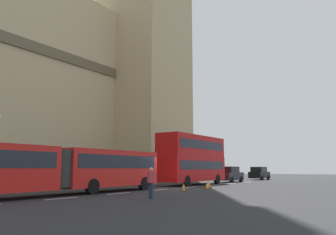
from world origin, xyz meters
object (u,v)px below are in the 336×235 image
(sedan_lead, at_px, (230,174))
(traffic_cone_east, at_px, (209,184))
(articulated_bus, at_px, (54,166))
(traffic_cone_west, at_px, (184,187))
(double_decker_bus, at_px, (193,158))
(pedestrian_near_cones, at_px, (151,182))
(traffic_cone_middle, at_px, (207,185))
(sedan_trailing, at_px, (259,173))

(sedan_lead, bearing_deg, traffic_cone_east, -164.05)
(articulated_bus, xyz_separation_m, traffic_cone_west, (8.44, -4.09, -1.46))
(articulated_bus, bearing_deg, traffic_cone_west, -25.86)
(double_decker_bus, height_order, traffic_cone_east, double_decker_bus)
(articulated_bus, height_order, traffic_cone_west, articulated_bus)
(articulated_bus, relative_size, traffic_cone_east, 31.07)
(pedestrian_near_cones, bearing_deg, traffic_cone_west, 16.95)
(traffic_cone_west, relative_size, traffic_cone_middle, 1.00)
(sedan_trailing, relative_size, pedestrian_near_cones, 2.60)
(sedan_trailing, xyz_separation_m, traffic_cone_east, (-22.80, -3.52, -0.63))
(traffic_cone_west, bearing_deg, traffic_cone_middle, -6.88)
(traffic_cone_east, bearing_deg, sedan_lead, 15.95)
(articulated_bus, distance_m, double_decker_bus, 17.01)
(sedan_trailing, bearing_deg, double_decker_bus, 179.25)
(sedan_lead, bearing_deg, traffic_cone_west, -167.29)
(traffic_cone_east, bearing_deg, articulated_bus, 164.07)
(sedan_trailing, height_order, traffic_cone_middle, sedan_trailing)
(double_decker_bus, distance_m, sedan_trailing, 19.09)
(traffic_cone_middle, distance_m, traffic_cone_east, 1.84)
(traffic_cone_west, distance_m, traffic_cone_middle, 3.05)
(articulated_bus, bearing_deg, sedan_lead, -0.56)
(double_decker_bus, relative_size, traffic_cone_east, 16.97)
(double_decker_bus, relative_size, sedan_lead, 2.24)
(articulated_bus, xyz_separation_m, double_decker_bus, (16.98, 0.00, 0.96))
(traffic_cone_east, bearing_deg, pedestrian_near_cones, -168.25)
(articulated_bus, height_order, sedan_lead, articulated_bus)
(traffic_cone_west, relative_size, pedestrian_near_cones, 0.34)
(sedan_lead, bearing_deg, traffic_cone_middle, -163.27)
(double_decker_bus, height_order, traffic_cone_west, double_decker_bus)
(sedan_lead, bearing_deg, pedestrian_near_cones, -166.07)
(double_decker_bus, bearing_deg, pedestrian_near_cones, -158.10)
(traffic_cone_middle, relative_size, traffic_cone_east, 1.00)
(traffic_cone_west, bearing_deg, articulated_bus, 154.14)
(traffic_cone_middle, bearing_deg, traffic_cone_east, 22.14)
(articulated_bus, bearing_deg, traffic_cone_middle, -21.23)
(sedan_trailing, xyz_separation_m, traffic_cone_west, (-27.54, -3.85, -0.63))
(sedan_lead, relative_size, traffic_cone_middle, 7.59)
(articulated_bus, relative_size, sedan_lead, 4.10)
(sedan_lead, height_order, sedan_trailing, same)
(traffic_cone_east, relative_size, pedestrian_near_cones, 0.34)
(sedan_lead, xyz_separation_m, traffic_cone_middle, (-14.00, -4.21, -0.63))
(articulated_bus, xyz_separation_m, pedestrian_near_cones, (1.66, -6.16, -0.83))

